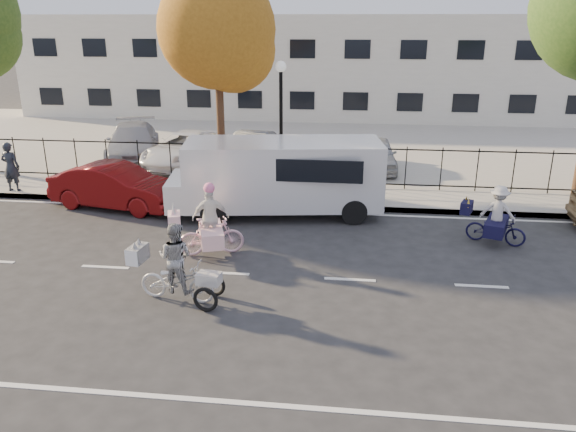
# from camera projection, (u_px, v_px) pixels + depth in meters

# --- Properties ---
(ground) EXTENTS (120.00, 120.00, 0.00)m
(ground) POSITION_uv_depth(u_px,v_px,m) (225.00, 273.00, 13.49)
(ground) COLOR #333334
(road_markings) EXTENTS (60.00, 9.52, 0.01)m
(road_markings) POSITION_uv_depth(u_px,v_px,m) (225.00, 273.00, 13.48)
(road_markings) COLOR silver
(road_markings) RESTS_ON ground
(curb) EXTENTS (60.00, 0.10, 0.15)m
(curb) POSITION_uv_depth(u_px,v_px,m) (259.00, 205.00, 18.19)
(curb) COLOR #A8A399
(curb) RESTS_ON ground
(sidewalk) EXTENTS (60.00, 2.20, 0.15)m
(sidewalk) POSITION_uv_depth(u_px,v_px,m) (264.00, 195.00, 19.17)
(sidewalk) COLOR #A8A399
(sidewalk) RESTS_ON ground
(parking_lot) EXTENTS (60.00, 15.60, 0.15)m
(parking_lot) POSITION_uv_depth(u_px,v_px,m) (293.00, 142.00, 27.51)
(parking_lot) COLOR #A8A399
(parking_lot) RESTS_ON ground
(iron_fence) EXTENTS (58.00, 0.06, 1.50)m
(iron_fence) POSITION_uv_depth(u_px,v_px,m) (269.00, 164.00, 19.93)
(iron_fence) COLOR black
(iron_fence) RESTS_ON sidewalk
(building) EXTENTS (34.00, 10.00, 6.00)m
(building) POSITION_uv_depth(u_px,v_px,m) (310.00, 64.00, 35.90)
(building) COLOR silver
(building) RESTS_ON ground
(lamppost) EXTENTS (0.36, 0.36, 4.33)m
(lamppost) POSITION_uv_depth(u_px,v_px,m) (281.00, 103.00, 18.76)
(lamppost) COLOR black
(lamppost) RESTS_ON sidewalk
(street_sign) EXTENTS (0.85, 0.06, 1.80)m
(street_sign) POSITION_uv_depth(u_px,v_px,m) (215.00, 151.00, 19.59)
(street_sign) COLOR black
(street_sign) RESTS_ON sidewalk
(zebra_trike) EXTENTS (2.08, 0.93, 1.77)m
(zebra_trike) POSITION_uv_depth(u_px,v_px,m) (177.00, 271.00, 12.00)
(zebra_trike) COLOR silver
(zebra_trike) RESTS_ON ground
(unicorn_bike) EXTENTS (1.96, 1.42, 1.94)m
(unicorn_bike) POSITION_uv_depth(u_px,v_px,m) (210.00, 229.00, 14.33)
(unicorn_bike) COLOR #FFC2D1
(unicorn_bike) RESTS_ON ground
(bull_bike) EXTENTS (1.80, 1.28, 1.63)m
(bull_bike) POSITION_uv_depth(u_px,v_px,m) (496.00, 221.00, 15.09)
(bull_bike) COLOR black
(bull_bike) RESTS_ON ground
(white_van) EXTENTS (6.72, 2.98, 2.30)m
(white_van) POSITION_uv_depth(u_px,v_px,m) (279.00, 174.00, 17.20)
(white_van) COLOR white
(white_van) RESTS_ON ground
(red_sedan) EXTENTS (4.49, 2.33, 1.41)m
(red_sedan) POSITION_uv_depth(u_px,v_px,m) (116.00, 186.00, 17.96)
(red_sedan) COLOR #600B0C
(red_sedan) RESTS_ON ground
(pedestrian) EXTENTS (0.62, 0.41, 1.70)m
(pedestrian) POSITION_uv_depth(u_px,v_px,m) (11.00, 167.00, 19.16)
(pedestrian) COLOR black
(pedestrian) RESTS_ON sidewalk
(lot_car_a) EXTENTS (3.43, 5.37, 1.45)m
(lot_car_a) POSITION_uv_depth(u_px,v_px,m) (133.00, 142.00, 23.57)
(lot_car_a) COLOR #9C9DA3
(lot_car_a) RESTS_ON parking_lot
(lot_car_b) EXTENTS (3.10, 5.04, 1.30)m
(lot_car_b) POSITION_uv_depth(u_px,v_px,m) (186.00, 149.00, 22.71)
(lot_car_b) COLOR white
(lot_car_b) RESTS_ON parking_lot
(lot_car_c) EXTENTS (2.01, 4.04, 1.27)m
(lot_car_c) POSITION_uv_depth(u_px,v_px,m) (250.00, 149.00, 22.81)
(lot_car_c) COLOR #53585C
(lot_car_c) RESTS_ON parking_lot
(lot_car_d) EXTENTS (1.60, 3.64, 1.22)m
(lot_car_d) POSITION_uv_depth(u_px,v_px,m) (377.00, 154.00, 21.99)
(lot_car_d) COLOR #9EA2A6
(lot_car_d) RESTS_ON parking_lot
(tree_mid) EXTENTS (4.08, 4.08, 7.48)m
(tree_mid) POSITION_uv_depth(u_px,v_px,m) (222.00, 35.00, 19.34)
(tree_mid) COLOR #442D1D
(tree_mid) RESTS_ON ground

